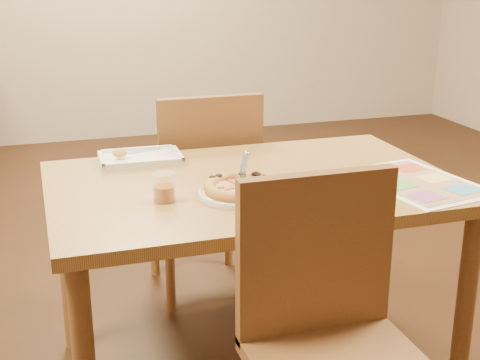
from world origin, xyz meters
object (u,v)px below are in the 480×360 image
object	(u,v)px
menu	(417,182)
plate	(240,194)
pizza	(241,188)
appetizer_tray	(139,159)
glass_tumbler	(164,189)
chair_far	(206,172)
dining_table	(252,205)
pizza_cutter	(244,168)
chair_near	(329,311)

from	to	relation	value
menu	plate	bearing A→B (deg)	174.69
plate	pizza	world-z (taller)	pizza
appetizer_tray	glass_tumbler	xyz separation A→B (m)	(0.00, -0.43, 0.03)
plate	glass_tumbler	size ratio (longest dim) A/B	2.88
menu	chair_far	bearing A→B (deg)	122.15
plate	pizza	bearing A→B (deg)	-24.88
glass_tumbler	appetizer_tray	bearing A→B (deg)	90.66
dining_table	plate	size ratio (longest dim) A/B	5.18
pizza	appetizer_tray	size ratio (longest dim) A/B	0.79
plate	pizza_cutter	distance (m)	0.08
dining_table	plate	world-z (taller)	plate
pizza_cutter	appetizer_tray	world-z (taller)	pizza_cutter
dining_table	glass_tumbler	xyz separation A→B (m)	(-0.31, -0.11, 0.12)
plate	menu	world-z (taller)	plate
dining_table	menu	bearing A→B (deg)	-20.33
chair_near	chair_far	bearing A→B (deg)	90.00
chair_far	plate	xyz separation A→B (m)	(-0.08, -0.73, 0.16)
chair_far	pizza_cutter	distance (m)	0.73
dining_table	glass_tumbler	world-z (taller)	glass_tumbler
glass_tumbler	menu	size ratio (longest dim) A/B	0.20
chair_far	pizza_cutter	world-z (taller)	chair_far
glass_tumbler	pizza_cutter	bearing A→B (deg)	3.83
chair_far	glass_tumbler	distance (m)	0.80
chair_far	pizza	bearing A→B (deg)	83.77
chair_far	pizza_cutter	xyz separation A→B (m)	(-0.06, -0.69, 0.23)
glass_tumbler	menu	world-z (taller)	glass_tumbler
dining_table	chair_far	distance (m)	0.61
pizza_cutter	menu	xyz separation A→B (m)	(0.55, -0.09, -0.07)
chair_near	glass_tumbler	world-z (taller)	chair_near
chair_far	pizza_cutter	size ratio (longest dim) A/B	3.82
chair_near	appetizer_tray	bearing A→B (deg)	108.92
chair_far	menu	size ratio (longest dim) A/B	1.07
dining_table	pizza	bearing A→B (deg)	-121.45
chair_near	chair_far	distance (m)	1.20
chair_near	chair_far	size ratio (longest dim) A/B	1.00
chair_near	menu	xyz separation A→B (m)	(0.49, 0.42, 0.16)
pizza	plate	bearing A→B (deg)	155.12
appetizer_tray	menu	distance (m)	0.95
dining_table	menu	world-z (taller)	menu
pizza	menu	size ratio (longest dim) A/B	0.52
pizza_cutter	menu	world-z (taller)	pizza_cutter
chair_far	menu	distance (m)	0.94
dining_table	chair_near	bearing A→B (deg)	-90.00
chair_near	pizza	bearing A→B (deg)	99.64
dining_table	menu	distance (m)	0.53
dining_table	pizza	xyz separation A→B (m)	(-0.08, -0.13, 0.11)
dining_table	chair_far	size ratio (longest dim) A/B	2.77
dining_table	pizza	world-z (taller)	pizza
dining_table	chair_near	world-z (taller)	chair_near
glass_tumbler	chair_far	bearing A→B (deg)	66.30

